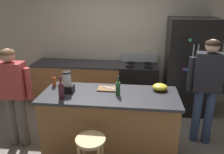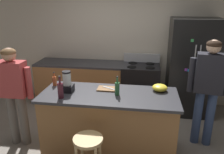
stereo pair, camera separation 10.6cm
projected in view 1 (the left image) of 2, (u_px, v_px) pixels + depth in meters
ground_plane at (110, 149)px, 3.52m from camera, size 14.00×14.00×0.00m
back_wall at (121, 41)px, 4.91m from camera, size 8.00×0.10×2.70m
kitchen_island at (110, 123)px, 3.36m from camera, size 1.95×0.80×0.94m
back_counter_run at (82, 84)px, 4.91m from camera, size 2.00×0.64×0.94m
refrigerator at (189, 67)px, 4.46m from camera, size 0.90×0.73×1.89m
stove_range at (138, 86)px, 4.75m from camera, size 0.76×0.65×1.12m
person_by_island_left at (13, 90)px, 3.34m from camera, size 0.59×0.23×1.56m
person_by_sink_right at (207, 83)px, 3.40m from camera, size 0.60×0.29×1.68m
bar_stool at (91, 149)px, 2.72m from camera, size 0.36×0.36×0.65m
blender_appliance at (67, 84)px, 3.24m from camera, size 0.17×0.17×0.31m
bottle_wine at (61, 91)px, 3.02m from camera, size 0.08×0.08×0.32m
bottle_cooking_sauce at (54, 81)px, 3.48m from camera, size 0.06×0.06×0.22m
bottle_olive_oil at (118, 88)px, 3.15m from camera, size 0.07×0.07×0.28m
mixing_bowl at (160, 87)px, 3.32m from camera, size 0.22×0.22×0.10m
cutting_board at (108, 89)px, 3.36m from camera, size 0.30×0.20×0.02m
chef_knife at (109, 88)px, 3.36m from camera, size 0.21×0.13×0.01m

